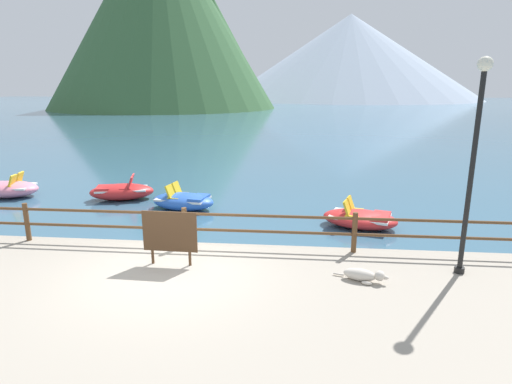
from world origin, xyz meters
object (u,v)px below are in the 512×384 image
at_px(dog_resting, 363,275).
at_px(pedal_boat_2, 8,189).
at_px(pedal_boat_3, 183,201).
at_px(sign_board, 170,232).
at_px(lamp_post, 474,149).
at_px(pedal_boat_1, 360,218).
at_px(pedal_boat_0, 122,191).

distance_m(dog_resting, pedal_boat_2, 14.03).
bearing_deg(pedal_boat_3, dog_resting, -48.43).
distance_m(sign_board, pedal_boat_2, 10.51).
relative_size(lamp_post, pedal_boat_3, 1.80).
bearing_deg(lamp_post, pedal_boat_2, 156.33).
bearing_deg(pedal_boat_2, dog_resting, -29.17).
xyz_separation_m(lamp_post, pedal_boat_3, (-7.21, 5.27, -2.66)).
height_order(pedal_boat_1, pedal_boat_3, pedal_boat_3).
height_order(lamp_post, sign_board, lamp_post).
distance_m(lamp_post, pedal_boat_1, 5.00).
height_order(lamp_post, pedal_boat_0, lamp_post).
xyz_separation_m(lamp_post, dog_resting, (-2.02, -0.58, -2.44)).
relative_size(pedal_boat_1, pedal_boat_2, 1.06).
height_order(dog_resting, pedal_boat_1, pedal_boat_1).
distance_m(dog_resting, pedal_boat_0, 10.41).
xyz_separation_m(pedal_boat_0, pedal_boat_1, (8.38, -2.36, -0.04)).
distance_m(sign_board, pedal_boat_1, 6.22).
bearing_deg(dog_resting, lamp_post, 15.98).
xyz_separation_m(dog_resting, pedal_boat_1, (0.57, 4.53, -0.26)).
xyz_separation_m(sign_board, pedal_boat_0, (-3.82, 6.48, -0.82)).
relative_size(dog_resting, pedal_boat_1, 0.42).
relative_size(lamp_post, pedal_boat_2, 1.81).
xyz_separation_m(pedal_boat_2, pedal_boat_3, (7.07, -0.99, -0.02)).
bearing_deg(pedal_boat_3, pedal_boat_1, -12.88).
xyz_separation_m(lamp_post, sign_board, (-6.01, -0.18, -1.83)).
height_order(pedal_boat_0, pedal_boat_1, pedal_boat_0).
bearing_deg(pedal_boat_0, dog_resting, -41.43).
height_order(lamp_post, pedal_boat_3, lamp_post).
relative_size(dog_resting, pedal_boat_0, 0.41).
bearing_deg(sign_board, pedal_boat_2, 142.09).
bearing_deg(pedal_boat_2, pedal_boat_0, 0.63).
bearing_deg(pedal_boat_2, lamp_post, -23.67).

